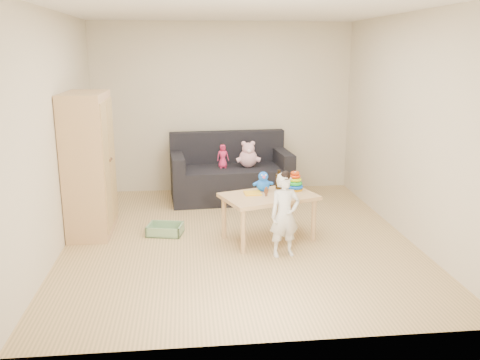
{
  "coord_description": "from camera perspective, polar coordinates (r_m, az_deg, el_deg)",
  "views": [
    {
      "loc": [
        -0.58,
        -5.66,
        2.17
      ],
      "look_at": [
        0.05,
        0.25,
        0.65
      ],
      "focal_mm": 38.0,
      "sensor_mm": 36.0,
      "label": 1
    }
  ],
  "objects": [
    {
      "name": "brown_bottle",
      "position": [
        6.12,
        4.39,
        -0.09
      ],
      "size": [
        0.08,
        0.08,
        0.23
      ],
      "color": "black",
      "rests_on": "play_table"
    },
    {
      "name": "yellow_book",
      "position": [
        5.92,
        1.43,
        -1.49
      ],
      "size": [
        0.2,
        0.2,
        0.01
      ],
      "primitive_type": "cube",
      "rotation": [
        0.0,
        0.0,
        0.03
      ],
      "color": "yellow",
      "rests_on": "play_table"
    },
    {
      "name": "wardrobe",
      "position": [
        6.35,
        -16.6,
        1.75
      ],
      "size": [
        0.47,
        0.94,
        1.7
      ],
      "primitive_type": "cube",
      "color": "tan",
      "rests_on": "ground"
    },
    {
      "name": "storage_bin",
      "position": [
        6.26,
        -8.4,
        -5.5
      ],
      "size": [
        0.47,
        0.39,
        0.12
      ],
      "primitive_type": null,
      "rotation": [
        0.0,
        0.0,
        -0.21
      ],
      "color": "#7DA578",
      "rests_on": "ground"
    },
    {
      "name": "wooden_figure",
      "position": [
        5.81,
        2.96,
        -1.29
      ],
      "size": [
        0.05,
        0.04,
        0.11
      ],
      "primitive_type": null,
      "rotation": [
        0.0,
        0.0,
        0.09
      ],
      "color": "brown",
      "rests_on": "play_table"
    },
    {
      "name": "ring_stacker",
      "position": [
        6.08,
        6.18,
        -0.3
      ],
      "size": [
        0.2,
        0.2,
        0.23
      ],
      "color": "#FFAE0D",
      "rests_on": "play_table"
    },
    {
      "name": "play_table",
      "position": [
        5.97,
        3.22,
        -4.18
      ],
      "size": [
        1.2,
        0.96,
        0.55
      ],
      "primitive_type": "cube",
      "rotation": [
        0.0,
        0.0,
        0.33
      ],
      "color": "tan",
      "rests_on": "ground"
    },
    {
      "name": "sofa",
      "position": [
        7.59,
        -1.03,
        -0.35
      ],
      "size": [
        1.81,
        0.99,
        0.49
      ],
      "primitive_type": "cube",
      "rotation": [
        0.0,
        0.0,
        0.07
      ],
      "color": "black",
      "rests_on": "ground"
    },
    {
      "name": "pink_bear",
      "position": [
        7.5,
        0.92,
        2.7
      ],
      "size": [
        0.29,
        0.25,
        0.33
      ],
      "primitive_type": null,
      "rotation": [
        0.0,
        0.0,
        -0.03
      ],
      "color": "#EBADBC",
      "rests_on": "sofa"
    },
    {
      "name": "blue_plush",
      "position": [
        6.01,
        2.61,
        -0.12
      ],
      "size": [
        0.25,
        0.23,
        0.24
      ],
      "primitive_type": null,
      "rotation": [
        0.0,
        0.0,
        0.5
      ],
      "color": "#1C6CFF",
      "rests_on": "play_table"
    },
    {
      "name": "room",
      "position": [
        5.75,
        -0.23,
        5.66
      ],
      "size": [
        4.5,
        4.5,
        4.5
      ],
      "color": "tan",
      "rests_on": "ground"
    },
    {
      "name": "doll",
      "position": [
        7.44,
        -1.95,
        2.66
      ],
      "size": [
        0.19,
        0.14,
        0.34
      ],
      "primitive_type": "imported",
      "rotation": [
        0.0,
        0.0,
        0.14
      ],
      "color": "#E42A60",
      "rests_on": "sofa"
    },
    {
      "name": "toddler",
      "position": [
        5.47,
        5.04,
        -4.07
      ],
      "size": [
        0.37,
        0.28,
        0.89
      ],
      "primitive_type": "imported",
      "rotation": [
        0.0,
        0.0,
        0.19
      ],
      "color": "silver",
      "rests_on": "ground"
    }
  ]
}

